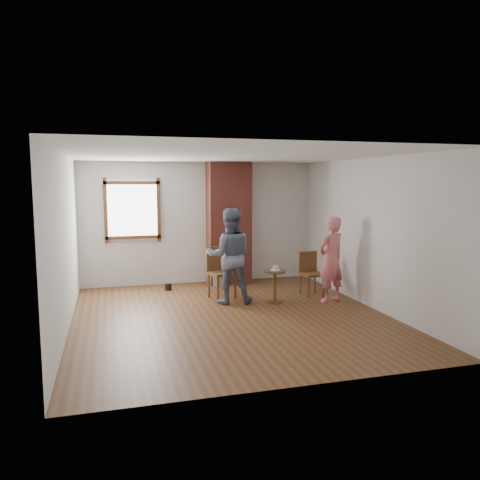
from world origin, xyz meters
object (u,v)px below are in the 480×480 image
at_px(man, 229,256).
at_px(dining_chair_left, 220,269).
at_px(side_table, 275,281).
at_px(dining_chair_right, 310,271).
at_px(person_pink, 331,259).
at_px(stoneware_crock, 216,274).

bearing_deg(man, dining_chair_left, -69.48).
bearing_deg(side_table, man, 164.06).
height_order(dining_chair_right, man, man).
distance_m(dining_chair_right, person_pink, 0.67).
bearing_deg(dining_chair_right, man, 179.72).
relative_size(dining_chair_right, man, 0.49).
height_order(dining_chair_left, side_table, dining_chair_left).
bearing_deg(man, stoneware_crock, -83.21).
height_order(dining_chair_left, dining_chair_right, dining_chair_left).
distance_m(stoneware_crock, dining_chair_left, 1.16).
height_order(dining_chair_right, person_pink, person_pink).
xyz_separation_m(stoneware_crock, man, (-0.09, -1.54, 0.63)).
height_order(dining_chair_left, person_pink, person_pink).
relative_size(stoneware_crock, dining_chair_left, 0.49).
height_order(stoneware_crock, person_pink, person_pink).
xyz_separation_m(dining_chair_right, person_pink, (0.15, -0.57, 0.32)).
bearing_deg(stoneware_crock, person_pink, -48.88).
relative_size(dining_chair_left, dining_chair_right, 1.15).
xyz_separation_m(dining_chair_left, side_table, (0.87, -0.65, -0.14)).
bearing_deg(person_pink, dining_chair_right, -95.22).
height_order(stoneware_crock, dining_chair_left, dining_chair_left).
bearing_deg(man, dining_chair_right, -164.50).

